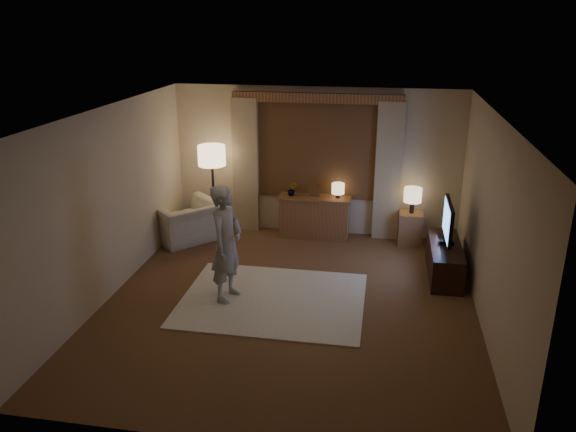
% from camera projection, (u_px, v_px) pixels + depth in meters
% --- Properties ---
extents(room, '(5.04, 5.54, 2.64)m').
position_uv_depth(room, '(296.00, 199.00, 7.72)').
color(room, brown).
rests_on(room, ground).
extents(rug, '(2.50, 2.00, 0.02)m').
position_uv_depth(rug, '(273.00, 299.00, 7.77)').
color(rug, '#F5EBCE').
rests_on(rug, floor).
extents(sideboard, '(1.20, 0.40, 0.70)m').
position_uv_depth(sideboard, '(314.00, 218.00, 9.90)').
color(sideboard, brown).
rests_on(sideboard, floor).
extents(picture_frame, '(0.16, 0.02, 0.20)m').
position_uv_depth(picture_frame, '(315.00, 193.00, 9.75)').
color(picture_frame, brown).
rests_on(picture_frame, sideboard).
extents(plant, '(0.17, 0.13, 0.30)m').
position_uv_depth(plant, '(292.00, 190.00, 9.80)').
color(plant, '#999999').
rests_on(plant, sideboard).
extents(table_lamp_sideboard, '(0.22, 0.22, 0.30)m').
position_uv_depth(table_lamp_sideboard, '(338.00, 189.00, 9.66)').
color(table_lamp_sideboard, black).
rests_on(table_lamp_sideboard, sideboard).
extents(floor_lamp, '(0.47, 0.47, 1.63)m').
position_uv_depth(floor_lamp, '(212.00, 161.00, 9.65)').
color(floor_lamp, black).
rests_on(floor_lamp, floor).
extents(armchair, '(1.40, 1.41, 0.69)m').
position_uv_depth(armchair, '(186.00, 222.00, 9.73)').
color(armchair, '#C1B59F').
rests_on(armchair, floor).
extents(side_table, '(0.40, 0.40, 0.56)m').
position_uv_depth(side_table, '(410.00, 228.00, 9.61)').
color(side_table, brown).
rests_on(side_table, floor).
extents(table_lamp_side, '(0.30, 0.30, 0.44)m').
position_uv_depth(table_lamp_side, '(413.00, 196.00, 9.41)').
color(table_lamp_side, black).
rests_on(table_lamp_side, side_table).
extents(tv_stand, '(0.45, 1.40, 0.50)m').
position_uv_depth(tv_stand, '(444.00, 260.00, 8.45)').
color(tv_stand, black).
rests_on(tv_stand, floor).
extents(tv, '(0.22, 0.91, 0.66)m').
position_uv_depth(tv, '(448.00, 222.00, 8.24)').
color(tv, black).
rests_on(tv, tv_stand).
extents(person, '(0.51, 0.66, 1.62)m').
position_uv_depth(person, '(226.00, 243.00, 7.53)').
color(person, '#AEA8A0').
rests_on(person, rug).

